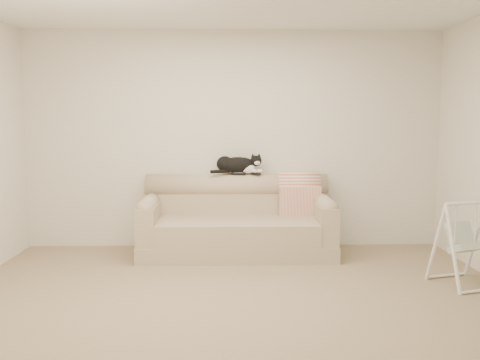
% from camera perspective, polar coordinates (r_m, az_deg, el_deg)
% --- Properties ---
extents(ground_plane, '(5.00, 5.00, 0.00)m').
position_cam_1_polar(ground_plane, '(4.73, -0.46, -12.67)').
color(ground_plane, '#7E6D52').
rests_on(ground_plane, ground).
extents(room_shell, '(5.04, 4.04, 2.60)m').
position_cam_1_polar(room_shell, '(4.47, -0.48, 6.15)').
color(room_shell, beige).
rests_on(room_shell, ground).
extents(sofa, '(2.20, 0.93, 0.90)m').
position_cam_1_polar(sofa, '(6.20, -0.34, -4.65)').
color(sofa, tan).
rests_on(sofa, ground).
extents(remote_a, '(0.18, 0.07, 0.03)m').
position_cam_1_polar(remote_a, '(6.34, -0.19, 0.71)').
color(remote_a, black).
rests_on(remote_a, sofa).
extents(remote_b, '(0.16, 0.15, 0.02)m').
position_cam_1_polar(remote_b, '(6.35, 1.54, 0.70)').
color(remote_b, black).
rests_on(remote_b, sofa).
extents(tuxedo_cat, '(0.63, 0.27, 0.25)m').
position_cam_1_polar(tuxedo_cat, '(6.35, -0.25, 1.66)').
color(tuxedo_cat, black).
rests_on(tuxedo_cat, sofa).
extents(throw_blanket, '(0.49, 0.38, 0.58)m').
position_cam_1_polar(throw_blanket, '(6.42, 6.28, -0.92)').
color(throw_blanket, '#D15E44').
rests_on(throw_blanket, sofa).
extents(baby_swing, '(0.61, 0.63, 0.80)m').
position_cam_1_polar(baby_swing, '(5.46, 22.79, -6.23)').
color(baby_swing, white).
rests_on(baby_swing, ground).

